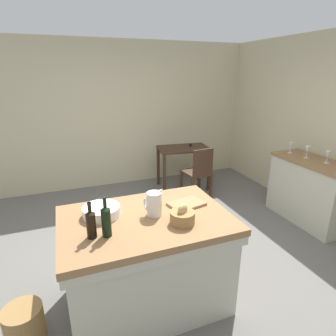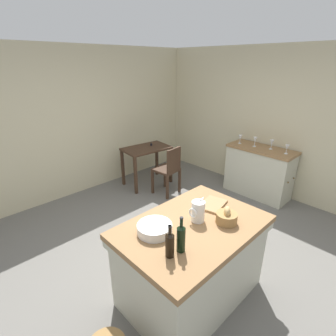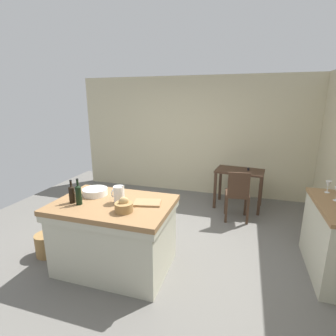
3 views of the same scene
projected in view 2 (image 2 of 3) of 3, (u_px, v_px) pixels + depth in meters
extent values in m
plane|color=#66635E|center=(178.00, 254.00, 3.35)|extent=(6.76, 6.76, 0.00)
cube|color=beige|center=(74.00, 124.00, 4.58)|extent=(5.32, 0.12, 2.60)
cube|color=beige|center=(282.00, 124.00, 4.52)|extent=(0.12, 5.20, 2.60)
cube|color=olive|center=(193.00, 227.00, 2.46)|extent=(1.43, 0.98, 0.06)
cube|color=#BCBAA3|center=(193.00, 233.00, 2.49)|extent=(1.41, 0.96, 0.08)
cube|color=#BCBAA3|center=(191.00, 263.00, 2.63)|extent=(1.35, 0.90, 0.83)
cube|color=olive|center=(262.00, 149.00, 4.55)|extent=(0.52, 1.16, 0.04)
cube|color=#BCBAA3|center=(258.00, 173.00, 4.73)|extent=(0.49, 1.13, 0.87)
sphere|color=brown|center=(288.00, 182.00, 4.25)|extent=(0.03, 0.03, 0.03)
sphere|color=brown|center=(294.00, 178.00, 4.40)|extent=(0.03, 0.03, 0.03)
cube|color=#3D281C|center=(146.00, 148.00, 5.03)|extent=(0.96, 0.66, 0.04)
cube|color=#3D281C|center=(136.00, 176.00, 4.77)|extent=(0.06, 0.06, 0.73)
cube|color=#3D281C|center=(171.00, 165.00, 5.24)|extent=(0.06, 0.06, 0.73)
cube|color=#3D281C|center=(123.00, 168.00, 5.12)|extent=(0.06, 0.06, 0.73)
cube|color=#3D281C|center=(157.00, 159.00, 5.59)|extent=(0.06, 0.06, 0.73)
cylinder|color=black|center=(151.00, 144.00, 5.14)|extent=(0.04, 0.04, 0.05)
cube|color=#3D281C|center=(166.00, 169.00, 4.75)|extent=(0.44, 0.44, 0.04)
cube|color=#3D281C|center=(174.00, 160.00, 4.56)|extent=(0.36, 0.07, 0.42)
cube|color=#3D281C|center=(165.00, 176.00, 5.08)|extent=(0.04, 0.04, 0.46)
cube|color=#3D281C|center=(153.00, 182.00, 4.83)|extent=(0.04, 0.04, 0.46)
cube|color=#3D281C|center=(180.00, 181.00, 4.87)|extent=(0.04, 0.04, 0.46)
cube|color=#3D281C|center=(167.00, 188.00, 4.61)|extent=(0.04, 0.04, 0.46)
cylinder|color=white|center=(198.00, 211.00, 2.47)|extent=(0.13, 0.13, 0.21)
cone|color=white|center=(203.00, 199.00, 2.47)|extent=(0.07, 0.04, 0.06)
torus|color=white|center=(193.00, 213.00, 2.42)|extent=(0.02, 0.10, 0.10)
cylinder|color=white|center=(155.00, 228.00, 2.32)|extent=(0.32, 0.32, 0.08)
cylinder|color=olive|center=(227.00, 218.00, 2.46)|extent=(0.20, 0.20, 0.10)
ellipsoid|color=tan|center=(227.00, 212.00, 2.43)|extent=(0.13, 0.11, 0.10)
cube|color=#99754C|center=(213.00, 204.00, 2.77)|extent=(0.36, 0.28, 0.02)
cylinder|color=black|center=(181.00, 240.00, 2.07)|extent=(0.07, 0.07, 0.22)
cone|color=black|center=(181.00, 227.00, 2.02)|extent=(0.07, 0.07, 0.03)
cylinder|color=black|center=(181.00, 222.00, 2.01)|extent=(0.03, 0.03, 0.08)
cylinder|color=black|center=(181.00, 218.00, 1.99)|extent=(0.03, 0.03, 0.01)
cylinder|color=black|center=(170.00, 246.00, 2.02)|extent=(0.07, 0.07, 0.19)
cone|color=black|center=(170.00, 234.00, 1.98)|extent=(0.07, 0.07, 0.02)
cylinder|color=black|center=(170.00, 230.00, 1.96)|extent=(0.03, 0.03, 0.07)
cylinder|color=black|center=(170.00, 226.00, 1.95)|extent=(0.03, 0.03, 0.01)
cylinder|color=white|center=(286.00, 154.00, 4.26)|extent=(0.06, 0.06, 0.00)
cylinder|color=white|center=(286.00, 152.00, 4.25)|extent=(0.01, 0.01, 0.06)
cone|color=white|center=(287.00, 147.00, 4.22)|extent=(0.07, 0.07, 0.09)
cylinder|color=white|center=(271.00, 149.00, 4.48)|extent=(0.06, 0.06, 0.00)
cylinder|color=white|center=(271.00, 147.00, 4.47)|extent=(0.01, 0.01, 0.07)
cone|color=white|center=(272.00, 143.00, 4.44)|extent=(0.07, 0.07, 0.10)
cylinder|color=white|center=(254.00, 146.00, 4.63)|extent=(0.06, 0.06, 0.00)
cylinder|color=white|center=(255.00, 144.00, 4.61)|extent=(0.01, 0.01, 0.07)
cone|color=white|center=(255.00, 140.00, 4.58)|extent=(0.07, 0.07, 0.10)
cylinder|color=white|center=(240.00, 143.00, 4.80)|extent=(0.06, 0.06, 0.00)
cylinder|color=white|center=(240.00, 141.00, 4.79)|extent=(0.01, 0.01, 0.06)
cone|color=white|center=(240.00, 137.00, 4.76)|extent=(0.07, 0.07, 0.09)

